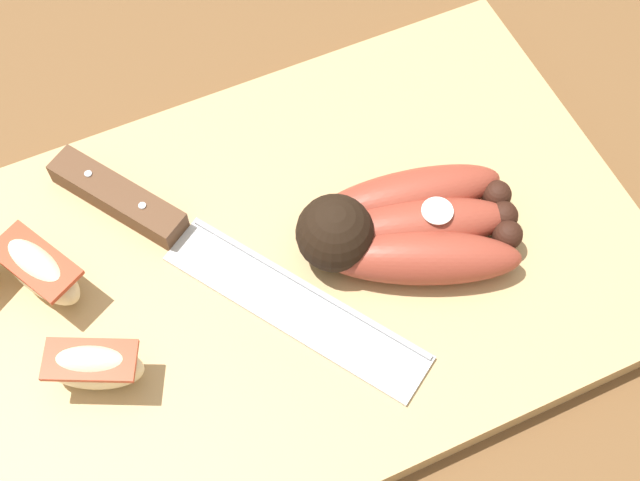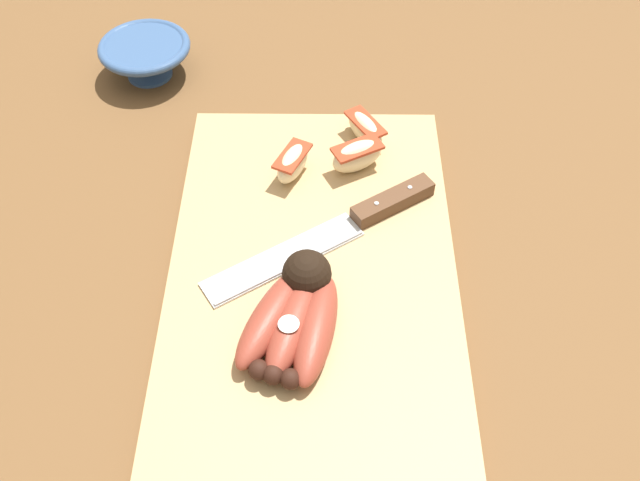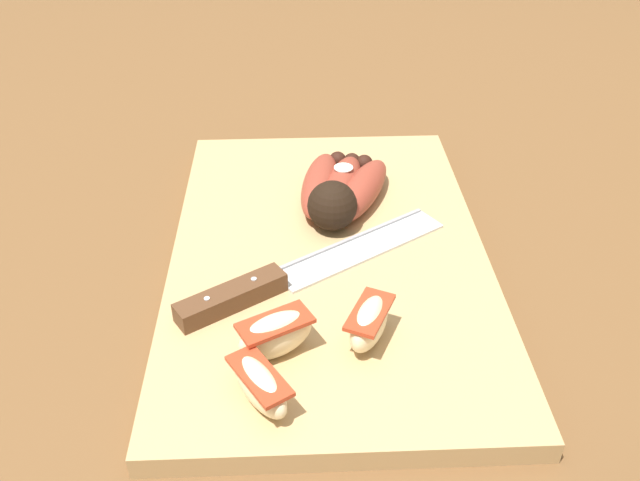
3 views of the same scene
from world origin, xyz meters
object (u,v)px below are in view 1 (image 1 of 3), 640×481
Objects in this scene: chefs_knife at (177,233)px; apple_wedge_middle at (94,367)px; banana_bunch at (401,227)px; apple_wedge_near at (40,270)px.

apple_wedge_middle is (-0.07, -0.07, 0.01)m from chefs_knife.
banana_bunch reaches higher than apple_wedge_near.
chefs_knife is 4.00× the size of apple_wedge_middle.
apple_wedge_near is at bearing 98.86° from apple_wedge_middle.
apple_wedge_middle is (0.01, -0.07, -0.00)m from apple_wedge_near.
apple_wedge_near is 1.07× the size of apple_wedge_middle.
banana_bunch is 0.23m from apple_wedge_near.
banana_bunch reaches higher than chefs_knife.
apple_wedge_near is at bearing 163.80° from banana_bunch.
chefs_knife is 3.74× the size of apple_wedge_near.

